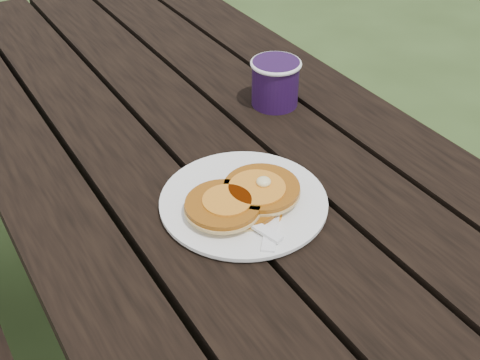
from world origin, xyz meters
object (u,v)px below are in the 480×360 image
pancake_stack (244,198)px  coffee_cup (275,80)px  picnic_table (215,286)px  plate (244,202)px

pancake_stack → coffee_cup: (0.23, 0.25, 0.03)m
picnic_table → plate: 0.43m
coffee_cup → picnic_table: bearing=-163.8°
coffee_cup → pancake_stack: bearing=-132.6°
plate → pancake_stack: pancake_stack is taller
picnic_table → pancake_stack: bearing=-104.3°
plate → pancake_stack: bearing=-120.0°
plate → coffee_cup: 0.33m
picnic_table → plate: bearing=-103.2°
plate → pancake_stack: 0.02m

